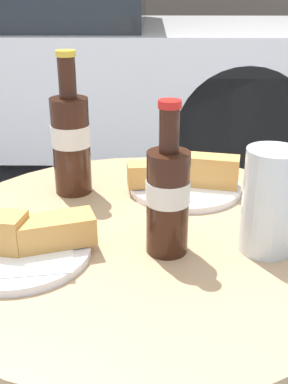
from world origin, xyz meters
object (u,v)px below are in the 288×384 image
cola_bottle_right (71,139)px  bistro_table (144,330)px  cola_bottle_left (168,196)px  lunch_plate_near (17,241)px  drinking_glass (269,206)px  lunch_plate_far (186,181)px  parked_car (8,56)px

cola_bottle_right → bistro_table: bearing=-48.7°
cola_bottle_left → lunch_plate_near: (-0.21, -0.02, -0.06)m
cola_bottle_right → lunch_plate_near: (-0.05, -0.23, -0.08)m
bistro_table → lunch_plate_near: bearing=-156.0°
drinking_glass → lunch_plate_far: bearing=115.7°
lunch_plate_far → bistro_table: bearing=-116.2°
lunch_plate_far → parked_car: bearing=112.8°
cola_bottle_right → lunch_plate_near: size_ratio=1.13×
cola_bottle_left → parked_car: bearing=110.3°
bistro_table → cola_bottle_left: bearing=-60.9°
cola_bottle_left → cola_bottle_right: size_ratio=0.86×
cola_bottle_left → lunch_plate_far: bearing=79.2°
lunch_plate_far → parked_car: 2.60m
cola_bottle_right → lunch_plate_near: 0.25m
drinking_glass → cola_bottle_left: bearing=-177.8°
bistro_table → parked_car: size_ratio=0.17×
cola_bottle_right → lunch_plate_far: size_ratio=1.20×
cola_bottle_left → bistro_table: bearing=119.1°
lunch_plate_far → cola_bottle_left: bearing=-100.8°
bistro_table → cola_bottle_left: size_ratio=3.30×
bistro_table → drinking_glass: bearing=-17.8°
lunch_plate_far → cola_bottle_right: bearing=-179.2°
cola_bottle_left → cola_bottle_right: (-0.17, 0.21, 0.01)m
cola_bottle_right → parked_car: bearing=108.4°
lunch_plate_far → parked_car: parked_car is taller
drinking_glass → lunch_plate_far: (-0.10, 0.21, -0.05)m
cola_bottle_right → lunch_plate_far: (0.21, 0.00, -0.08)m
parked_car → cola_bottle_right: bearing=-71.6°
cola_bottle_right → drinking_glass: size_ratio=1.67×
cola_bottle_left → lunch_plate_near: bearing=-175.5°
bistro_table → lunch_plate_near: lunch_plate_near is taller
bistro_table → lunch_plate_far: 0.28m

